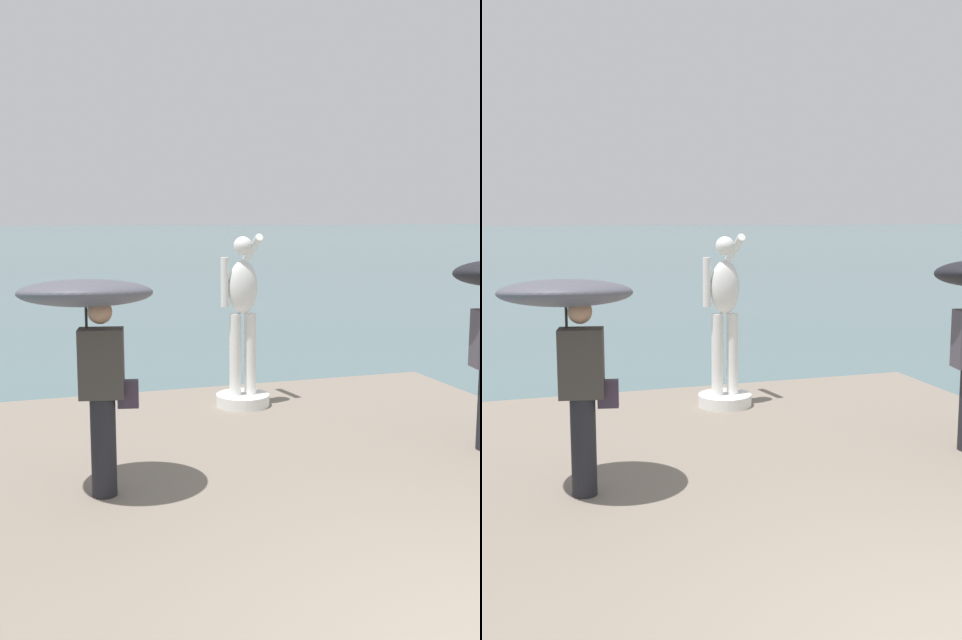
{
  "view_description": "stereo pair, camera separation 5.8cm",
  "coord_description": "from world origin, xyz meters",
  "views": [
    {
      "loc": [
        -2.69,
        -2.67,
        2.82
      ],
      "look_at": [
        0.0,
        5.75,
        1.55
      ],
      "focal_mm": 40.36,
      "sensor_mm": 36.0,
      "label": 1
    },
    {
      "loc": [
        -2.64,
        -2.69,
        2.82
      ],
      "look_at": [
        0.0,
        5.75,
        1.55
      ],
      "focal_mm": 40.36,
      "sensor_mm": 36.0,
      "label": 2
    }
  ],
  "objects": [
    {
      "name": "statue_white_figure",
      "position": [
        0.1,
        5.95,
        1.31
      ],
      "size": [
        0.69,
        0.91,
        2.21
      ],
      "color": "white",
      "rests_on": "pier"
    },
    {
      "name": "ground_plane",
      "position": [
        0.0,
        40.0,
        0.0
      ],
      "size": [
        400.0,
        400.0,
        0.0
      ],
      "primitive_type": "plane",
      "color": "#4C666B"
    },
    {
      "name": "pier",
      "position": [
        0.0,
        2.03,
        0.2
      ],
      "size": [
        6.62,
        10.07,
        0.4
      ],
      "primitive_type": "cube",
      "color": "slate",
      "rests_on": "ground"
    },
    {
      "name": "onlooker_left",
      "position": [
        -2.06,
        3.48,
        1.96
      ],
      "size": [
        1.35,
        1.36,
        1.94
      ],
      "color": "black",
      "rests_on": "pier"
    }
  ]
}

